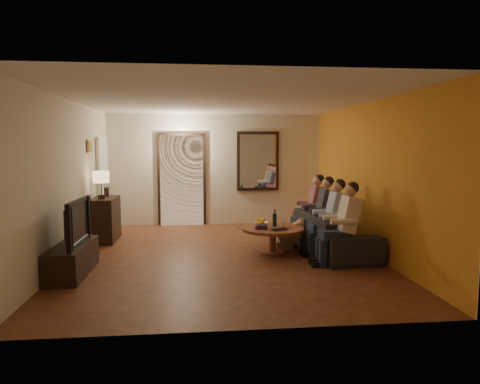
{
  "coord_description": "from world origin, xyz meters",
  "views": [
    {
      "loc": [
        -0.46,
        -7.1,
        1.83
      ],
      "look_at": [
        0.3,
        0.3,
        1.05
      ],
      "focal_mm": 32.0,
      "sensor_mm": 36.0,
      "label": 1
    }
  ],
  "objects": [
    {
      "name": "person_c",
      "position": [
        1.82,
        0.43,
        0.6
      ],
      "size": [
        0.6,
        0.4,
        1.2
      ],
      "primitive_type": null,
      "color": "tan",
      "rests_on": "sofa"
    },
    {
      "name": "floor",
      "position": [
        0.0,
        0.0,
        0.0
      ],
      "size": [
        5.0,
        6.0,
        0.01
      ],
      "primitive_type": "cube",
      "color": "#482313",
      "rests_on": "ground"
    },
    {
      "name": "door_trim",
      "position": [
        -0.8,
        2.97,
        1.05
      ],
      "size": [
        1.12,
        0.04,
        2.22
      ],
      "primitive_type": "cube",
      "color": "black",
      "rests_on": "floor"
    },
    {
      "name": "flower_vase",
      "position": [
        -2.25,
        1.61,
        1.07
      ],
      "size": [
        0.14,
        0.14,
        0.44
      ],
      "primitive_type": null,
      "color": "red",
      "rests_on": "dresser"
    },
    {
      "name": "tv",
      "position": [
        -2.25,
        -0.86,
        0.77
      ],
      "size": [
        1.14,
        0.15,
        0.66
      ],
      "primitive_type": "imported",
      "rotation": [
        0.0,
        0.0,
        1.57
      ],
      "color": "black",
      "rests_on": "tv_stand"
    },
    {
      "name": "kitchen_doorway",
      "position": [
        -0.8,
        2.98,
        1.05
      ],
      "size": [
        1.0,
        0.06,
        2.1
      ],
      "primitive_type": "cube",
      "color": "#FFE0A5",
      "rests_on": "floor"
    },
    {
      "name": "mirror_frame",
      "position": [
        1.0,
        2.96,
        1.5
      ],
      "size": [
        1.0,
        0.05,
        1.4
      ],
      "primitive_type": "cube",
      "color": "black",
      "rests_on": "back_wall"
    },
    {
      "name": "tv_stand",
      "position": [
        -2.25,
        -0.86,
        0.22
      ],
      "size": [
        0.45,
        1.31,
        0.44
      ],
      "primitive_type": "cube",
      "color": "black",
      "rests_on": "floor"
    },
    {
      "name": "dresser",
      "position": [
        -2.25,
        1.39,
        0.43
      ],
      "size": [
        0.45,
        0.96,
        0.85
      ],
      "primitive_type": "cube",
      "color": "black",
      "rests_on": "floor"
    },
    {
      "name": "table_lamp",
      "position": [
        -2.25,
        1.17,
        1.12
      ],
      "size": [
        0.3,
        0.3,
        0.54
      ],
      "primitive_type": null,
      "color": "beige",
      "rests_on": "dresser"
    },
    {
      "name": "mirror_glass",
      "position": [
        1.0,
        2.93,
        1.5
      ],
      "size": [
        0.86,
        0.02,
        1.26
      ],
      "primitive_type": "cube",
      "color": "white",
      "rests_on": "back_wall"
    },
    {
      "name": "front_wall",
      "position": [
        0.0,
        -3.0,
        1.3
      ],
      "size": [
        5.0,
        0.02,
        2.6
      ],
      "primitive_type": "cube",
      "color": "beige",
      "rests_on": "floor"
    },
    {
      "name": "framed_art",
      "position": [
        -2.47,
        1.3,
        1.85
      ],
      "size": [
        0.03,
        0.28,
        0.24
      ],
      "primitive_type": "cube",
      "color": "#B28C33",
      "rests_on": "left_wall"
    },
    {
      "name": "bowl",
      "position": [
        0.67,
        0.31,
        0.48
      ],
      "size": [
        0.26,
        0.26,
        0.06
      ],
      "primitive_type": "imported",
      "color": "white",
      "rests_on": "coffee_table"
    },
    {
      "name": "oranges",
      "position": [
        0.67,
        0.31,
        0.55
      ],
      "size": [
        0.2,
        0.2,
        0.08
      ],
      "primitive_type": null,
      "color": "orange",
      "rests_on": "bowl"
    },
    {
      "name": "person_b",
      "position": [
        1.82,
        -0.17,
        0.6
      ],
      "size": [
        0.6,
        0.4,
        1.2
      ],
      "primitive_type": null,
      "color": "tan",
      "rests_on": "sofa"
    },
    {
      "name": "person_a",
      "position": [
        1.82,
        -0.77,
        0.6
      ],
      "size": [
        0.6,
        0.4,
        1.2
      ],
      "primitive_type": null,
      "color": "tan",
      "rests_on": "sofa"
    },
    {
      "name": "right_wall",
      "position": [
        2.5,
        0.0,
        1.3
      ],
      "size": [
        0.02,
        6.0,
        2.6
      ],
      "primitive_type": "cube",
      "color": "beige",
      "rests_on": "floor"
    },
    {
      "name": "wine_glass",
      "position": [
        1.03,
        0.14,
        0.5
      ],
      "size": [
        0.06,
        0.06,
        0.1
      ],
      "primitive_type": "cylinder",
      "color": "silver",
      "rests_on": "coffee_table"
    },
    {
      "name": "ceiling",
      "position": [
        0.0,
        0.0,
        2.6
      ],
      "size": [
        5.0,
        6.0,
        0.01
      ],
      "primitive_type": "cube",
      "color": "white",
      "rests_on": "back_wall"
    },
    {
      "name": "wine_bottle",
      "position": [
        0.9,
        0.19,
        0.6
      ],
      "size": [
        0.07,
        0.07,
        0.31
      ],
      "primitive_type": null,
      "color": "black",
      "rests_on": "coffee_table"
    },
    {
      "name": "fridge_glimpse",
      "position": [
        -0.55,
        2.98,
        0.9
      ],
      "size": [
        0.45,
        0.03,
        1.7
      ],
      "primitive_type": "cube",
      "color": "silver",
      "rests_on": "floor"
    },
    {
      "name": "white_door",
      "position": [
        -2.46,
        2.3,
        1.02
      ],
      "size": [
        0.06,
        0.85,
        2.04
      ],
      "primitive_type": "cube",
      "color": "white",
      "rests_on": "floor"
    },
    {
      "name": "orange_accent",
      "position": [
        2.49,
        0.0,
        1.3
      ],
      "size": [
        0.01,
        6.0,
        2.6
      ],
      "primitive_type": "cube",
      "color": "#BB801F",
      "rests_on": "right_wall"
    },
    {
      "name": "art_canvas",
      "position": [
        -2.46,
        1.3,
        1.85
      ],
      "size": [
        0.01,
        0.22,
        0.18
      ],
      "primitive_type": "cube",
      "color": "brown",
      "rests_on": "left_wall"
    },
    {
      "name": "sofa",
      "position": [
        1.92,
        0.13,
        0.33
      ],
      "size": [
        2.32,
        1.01,
        0.66
      ],
      "primitive_type": "imported",
      "rotation": [
        0.0,
        0.0,
        1.63
      ],
      "color": "black",
      "rests_on": "floor"
    },
    {
      "name": "dog",
      "position": [
        1.2,
        0.37,
        0.28
      ],
      "size": [
        0.57,
        0.25,
        0.56
      ],
      "primitive_type": null,
      "rotation": [
        0.0,
        0.0,
        0.03
      ],
      "color": "#A8724D",
      "rests_on": "floor"
    },
    {
      "name": "laptop",
      "position": [
        0.95,
        -0.19,
        0.46
      ],
      "size": [
        0.39,
        0.34,
        0.03
      ],
      "primitive_type": "imported",
      "rotation": [
        0.0,
        0.0,
        0.46
      ],
      "color": "black",
      "rests_on": "coffee_table"
    },
    {
      "name": "back_wall",
      "position": [
        0.0,
        3.0,
        1.3
      ],
      "size": [
        5.0,
        0.02,
        2.6
      ],
      "primitive_type": "cube",
      "color": "beige",
      "rests_on": "floor"
    },
    {
      "name": "person_d",
      "position": [
        1.82,
        1.03,
        0.6
      ],
      "size": [
        0.6,
        0.4,
        1.2
      ],
      "primitive_type": null,
      "color": "tan",
      "rests_on": "sofa"
    },
    {
      "name": "left_wall",
      "position": [
        -2.5,
        0.0,
        1.3
      ],
      "size": [
        0.02,
        6.0,
        2.6
      ],
      "primitive_type": "cube",
      "color": "beige",
      "rests_on": "floor"
    },
    {
      "name": "book_stack",
      "position": [
        0.63,
        -0.01,
        0.48
      ],
      "size": [
        0.2,
        0.15,
        0.07
      ],
      "primitive_type": null,
      "color": "black",
      "rests_on": "coffee_table"
    },
    {
      "name": "coffee_table",
      "position": [
        0.85,
        0.09,
        0.23
      ],
      "size": [
        1.29,
        1.29,
        0.45
      ],
      "primitive_type": "cylinder",
      "rotation": [
        0.0,
        0.0,
        0.22
      ],
      "color": "brown",
      "rests_on": "floor"
    }
  ]
}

